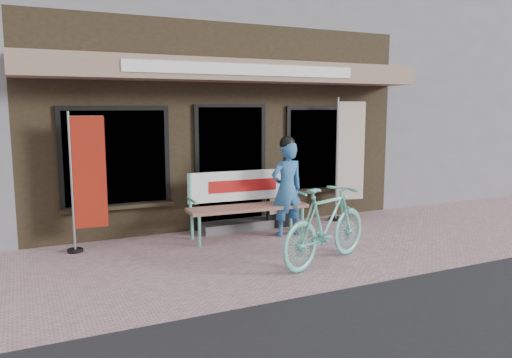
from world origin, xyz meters
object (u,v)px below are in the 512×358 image
bench (246,198)px  nobori_red (87,180)px  nobori_cream (348,158)px  bicycle (326,225)px  menu_stand (278,203)px  person (287,187)px

bench → nobori_red: size_ratio=0.97×
nobori_red → nobori_cream: size_ratio=0.90×
nobori_red → nobori_cream: nobori_cream is taller
bicycle → menu_stand: bicycle is taller
bench → person: (0.64, -0.26, 0.19)m
bicycle → nobori_cream: (1.89, 2.13, 0.66)m
person → nobori_cream: size_ratio=0.72×
person → nobori_red: size_ratio=0.80×
bicycle → person: bearing=-30.1°
bench → nobori_cream: nobori_cream is taller
bicycle → menu_stand: (0.38, 2.12, -0.11)m
person → menu_stand: person is taller
nobori_red → menu_stand: (3.26, 0.07, -0.64)m
menu_stand → bench: bearing=-156.3°
bench → person: person is taller
nobori_cream → menu_stand: size_ratio=2.72×
bench → nobori_red: 2.54m
nobori_red → person: bearing=-5.0°
bench → menu_stand: bench is taller
bicycle → menu_stand: bearing=-31.0°
bench → menu_stand: bearing=23.7°
bench → menu_stand: size_ratio=2.38×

